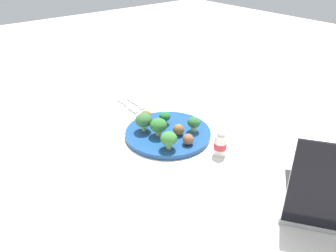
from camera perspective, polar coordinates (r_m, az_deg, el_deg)
The scene contains 14 objects.
ground_plane at distance 1.05m, azimuth -0.00°, elevation -1.69°, with size 4.00×4.00×0.00m, color silver.
plate at distance 1.05m, azimuth -0.00°, elevation -1.32°, with size 0.28×0.28×0.02m, color navy.
broccoli_floret_center at distance 1.08m, azimuth -0.56°, elevation 1.67°, with size 0.04×0.04×0.04m.
broccoli_floret_mid_left at distance 1.00m, azimuth -1.67°, elevation 0.05°, with size 0.05×0.05×0.06m.
broccoli_floret_back_left at distance 1.03m, azimuth -4.34°, elevation 1.03°, with size 0.06×0.06×0.06m.
broccoli_floret_front_right at distance 1.03m, azimuth 4.66°, elevation 0.58°, with size 0.04×0.04×0.05m.
broccoli_floret_mid_right at distance 0.94m, azimuth 0.13°, elevation -2.30°, with size 0.05×0.05×0.06m.
meatball_back_right at distance 1.10m, azimuth -3.99°, elevation 1.83°, with size 0.04×0.04×0.04m, color brown.
meatball_mid_right at distance 1.02m, azimuth 1.90°, elevation -0.67°, with size 0.04×0.04×0.04m, color brown.
meatball_far_rim at distance 0.97m, azimuth 3.57°, elevation -2.40°, with size 0.03×0.03×0.03m, color brown.
napkin at distance 1.25m, azimuth -6.60°, elevation 3.74°, with size 0.17×0.12×0.01m, color white.
fork at distance 1.25m, azimuth -5.70°, elevation 4.04°, with size 0.12×0.02×0.01m.
knife at distance 1.24m, azimuth -7.17°, elevation 3.61°, with size 0.15×0.02×0.01m.
yogurt_bottle at distance 0.96m, azimuth 9.33°, elevation -3.21°, with size 0.04×0.04×0.08m.
Camera 1 is at (0.69, -0.56, 0.56)m, focal length 34.18 mm.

